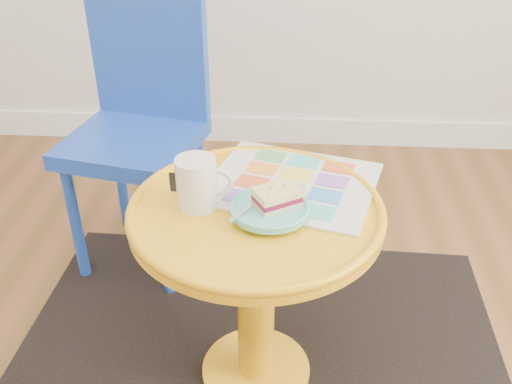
# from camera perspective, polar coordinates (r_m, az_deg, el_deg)

# --- Properties ---
(rug) EXTENTS (1.34, 1.15, 0.01)m
(rug) POSITION_cam_1_polar(r_m,az_deg,el_deg) (1.55, 0.00, -17.57)
(rug) COLOR black
(rug) RESTS_ON ground
(side_table) EXTENTS (0.54, 0.54, 0.52)m
(side_table) POSITION_cam_1_polar(r_m,az_deg,el_deg) (1.30, 0.00, -6.97)
(side_table) COLOR #EAA513
(side_table) RESTS_ON ground
(chair) EXTENTS (0.43, 0.43, 0.82)m
(chair) POSITION_cam_1_polar(r_m,az_deg,el_deg) (1.75, -11.47, 7.28)
(chair) COLOR #1C46B8
(chair) RESTS_ON ground
(newspaper) EXTENTS (0.43, 0.40, 0.01)m
(newspaper) POSITION_cam_1_polar(r_m,az_deg,el_deg) (1.29, 3.63, 0.90)
(newspaper) COLOR silver
(newspaper) RESTS_ON side_table
(mug) EXTENTS (0.12, 0.09, 0.11)m
(mug) POSITION_cam_1_polar(r_m,az_deg,el_deg) (1.19, -5.86, 1.02)
(mug) COLOR silver
(mug) RESTS_ON side_table
(plate) EXTENTS (0.16, 0.16, 0.02)m
(plate) POSITION_cam_1_polar(r_m,az_deg,el_deg) (1.17, 1.37, -1.73)
(plate) COLOR #5BC1BB
(plate) RESTS_ON newspaper
(cake_slice) EXTENTS (0.11, 0.10, 0.04)m
(cake_slice) POSITION_cam_1_polar(r_m,az_deg,el_deg) (1.16, 2.13, -0.52)
(cake_slice) COLOR #D3BC8C
(cake_slice) RESTS_ON plate
(fork) EXTENTS (0.09, 0.13, 0.00)m
(fork) POSITION_cam_1_polar(r_m,az_deg,el_deg) (1.17, -0.28, -1.25)
(fork) COLOR silver
(fork) RESTS_ON plate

